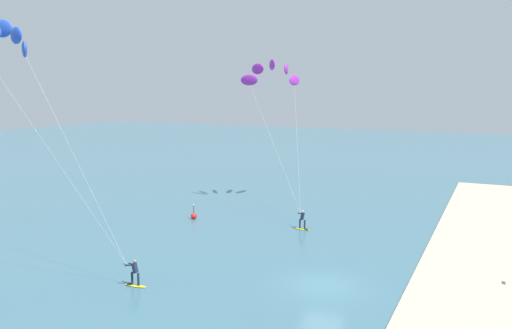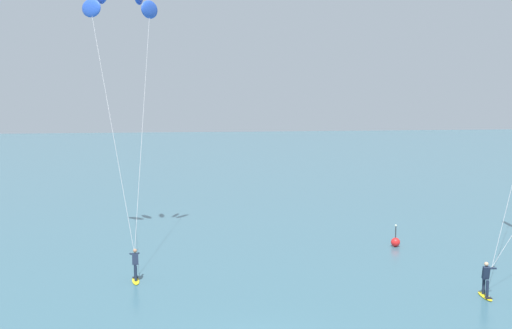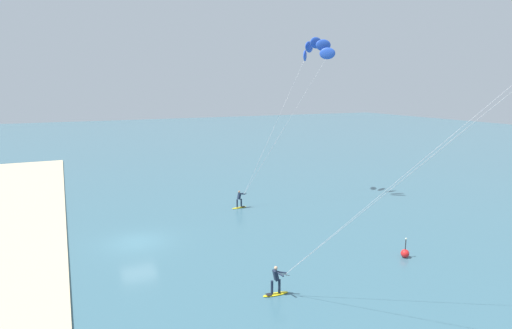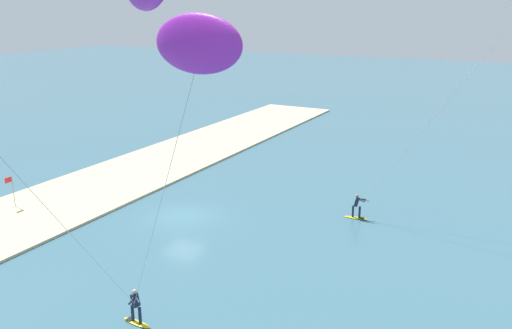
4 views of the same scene
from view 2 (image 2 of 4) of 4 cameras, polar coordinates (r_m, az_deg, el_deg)
name	(u,v)px [view 2 (image 2 of 4)]	position (r m, az deg, el deg)	size (l,w,h in m)	color
kitesurfer_nearshore	(121,10)	(43.06, -11.09, 12.38)	(4.71, 10.43, 16.10)	yellow
marker_buoy	(395,242)	(43.34, 11.45, -6.28)	(0.56, 0.56, 1.38)	red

